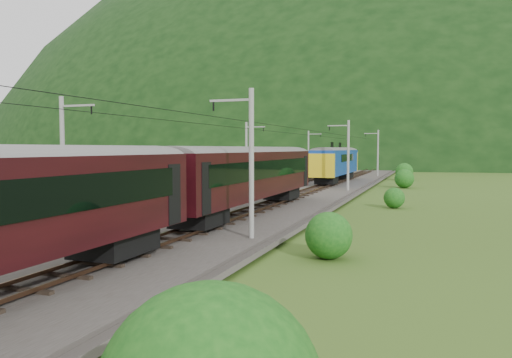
% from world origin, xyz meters
% --- Properties ---
extents(ground, '(600.00, 600.00, 0.00)m').
position_xyz_m(ground, '(0.00, 0.00, 0.00)').
color(ground, '#365219').
rests_on(ground, ground).
extents(railbed, '(14.00, 220.00, 0.30)m').
position_xyz_m(railbed, '(0.00, 10.00, 0.15)').
color(railbed, '#38332D').
rests_on(railbed, ground).
extents(track_left, '(2.40, 220.00, 0.27)m').
position_xyz_m(track_left, '(-2.40, 10.00, 0.37)').
color(track_left, '#503422').
rests_on(track_left, railbed).
extents(track_right, '(2.40, 220.00, 0.27)m').
position_xyz_m(track_right, '(2.40, 10.00, 0.37)').
color(track_right, '#503422').
rests_on(track_right, railbed).
extents(catenary_left, '(2.54, 192.28, 8.00)m').
position_xyz_m(catenary_left, '(-6.12, 32.00, 4.50)').
color(catenary_left, gray).
rests_on(catenary_left, railbed).
extents(catenary_right, '(2.54, 192.28, 8.00)m').
position_xyz_m(catenary_right, '(6.12, 32.00, 4.50)').
color(catenary_right, gray).
rests_on(catenary_right, railbed).
extents(overhead_wires, '(4.83, 198.00, 0.03)m').
position_xyz_m(overhead_wires, '(0.00, 10.00, 7.10)').
color(overhead_wires, black).
rests_on(overhead_wires, ground).
extents(mountain_main, '(504.00, 360.00, 244.00)m').
position_xyz_m(mountain_main, '(0.00, 260.00, 0.00)').
color(mountain_main, black).
rests_on(mountain_main, ground).
extents(mountain_ridge, '(336.00, 280.00, 132.00)m').
position_xyz_m(mountain_ridge, '(-120.00, 300.00, 0.00)').
color(mountain_ridge, black).
rests_on(mountain_ridge, ground).
extents(hazard_post_near, '(0.17, 0.17, 1.59)m').
position_xyz_m(hazard_post_near, '(-0.67, 49.48, 1.10)').
color(hazard_post_near, red).
rests_on(hazard_post_near, railbed).
extents(hazard_post_far, '(0.15, 0.15, 1.40)m').
position_xyz_m(hazard_post_far, '(0.12, 27.45, 1.00)').
color(hazard_post_far, red).
rests_on(hazard_post_far, railbed).
extents(signal, '(0.25, 0.25, 2.26)m').
position_xyz_m(signal, '(-3.92, 50.69, 1.63)').
color(signal, black).
rests_on(signal, railbed).
extents(vegetation_left, '(12.35, 147.36, 6.99)m').
position_xyz_m(vegetation_left, '(-14.22, 23.20, 2.36)').
color(vegetation_left, '#154D14').
rests_on(vegetation_left, ground).
extents(vegetation_right, '(4.51, 102.82, 2.94)m').
position_xyz_m(vegetation_right, '(11.86, 11.77, 1.22)').
color(vegetation_right, '#154D14').
rests_on(vegetation_right, ground).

